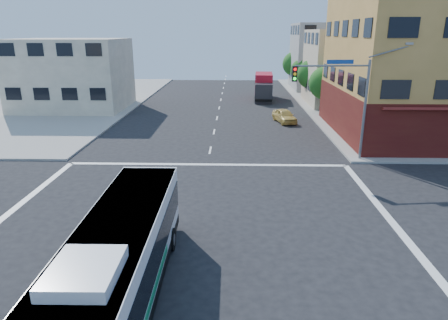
{
  "coord_description": "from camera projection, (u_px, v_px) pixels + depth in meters",
  "views": [
    {
      "loc": [
        1.87,
        -16.57,
        8.74
      ],
      "look_at": [
        1.28,
        5.17,
        1.74
      ],
      "focal_mm": 32.0,
      "sensor_mm": 36.0,
      "label": 1
    }
  ],
  "objects": [
    {
      "name": "street_tree_a",
      "position": [
        326.0,
        81.0,
        43.66
      ],
      "size": [
        3.6,
        3.6,
        5.53
      ],
      "color": "#3D2516",
      "rests_on": "ground"
    },
    {
      "name": "street_tree_b",
      "position": [
        313.0,
        72.0,
        51.22
      ],
      "size": [
        3.8,
        3.8,
        5.79
      ],
      "color": "#3D2516",
      "rests_on": "ground"
    },
    {
      "name": "building_west",
      "position": [
        72.0,
        75.0,
        46.23
      ],
      "size": [
        12.06,
        10.06,
        8.0
      ],
      "color": "beige",
      "rests_on": "ground"
    },
    {
      "name": "parked_car",
      "position": [
        284.0,
        116.0,
        40.18
      ],
      "size": [
        2.45,
        4.16,
        1.33
      ],
      "primitive_type": "imported",
      "rotation": [
        0.0,
        0.0,
        0.24
      ],
      "color": "#D7B555",
      "rests_on": "ground"
    },
    {
      "name": "building_east_near",
      "position": [
        358.0,
        68.0,
        49.01
      ],
      "size": [
        12.06,
        10.06,
        9.0
      ],
      "color": "#C5B496",
      "rests_on": "ground"
    },
    {
      "name": "signal_mast_ne",
      "position": [
        342.0,
        90.0,
        26.84
      ],
      "size": [
        7.91,
        1.13,
        8.07
      ],
      "color": "slate",
      "rests_on": "ground"
    },
    {
      "name": "building_east_far",
      "position": [
        332.0,
        57.0,
        62.17
      ],
      "size": [
        12.06,
        10.06,
        10.0
      ],
      "color": "gray",
      "rests_on": "ground"
    },
    {
      "name": "transit_bus",
      "position": [
        119.0,
        263.0,
        12.86
      ],
      "size": [
        2.62,
        11.25,
        3.32
      ],
      "rotation": [
        0.0,
        0.0,
        0.01
      ],
      "color": "black",
      "rests_on": "ground"
    },
    {
      "name": "box_truck",
      "position": [
        264.0,
        87.0,
        53.29
      ],
      "size": [
        2.65,
        7.68,
        3.4
      ],
      "rotation": [
        0.0,
        0.0,
        -0.06
      ],
      "color": "#242429",
      "rests_on": "ground"
    },
    {
      "name": "street_tree_d",
      "position": [
        295.0,
        62.0,
        66.4
      ],
      "size": [
        4.0,
        4.0,
        6.03
      ],
      "color": "#3D2516",
      "rests_on": "ground"
    },
    {
      "name": "ground",
      "position": [
        193.0,
        229.0,
        18.49
      ],
      "size": [
        120.0,
        120.0,
        0.0
      ],
      "primitive_type": "plane",
      "color": "black",
      "rests_on": "ground"
    },
    {
      "name": "street_tree_c",
      "position": [
        303.0,
        69.0,
        58.92
      ],
      "size": [
        3.4,
        3.4,
        5.29
      ],
      "color": "#3D2516",
      "rests_on": "ground"
    }
  ]
}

